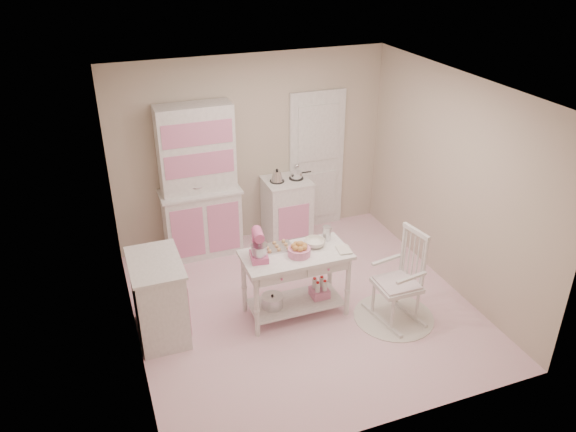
% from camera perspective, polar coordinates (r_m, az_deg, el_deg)
% --- Properties ---
extents(room_shell, '(3.84, 3.84, 2.62)m').
position_cam_1_polar(room_shell, '(5.91, 1.71, 3.80)').
color(room_shell, pink).
rests_on(room_shell, ground).
extents(door, '(0.82, 0.05, 2.04)m').
position_cam_1_polar(door, '(8.08, 2.91, 5.59)').
color(door, white).
rests_on(door, ground).
extents(hutch, '(1.06, 0.50, 2.08)m').
position_cam_1_polar(hutch, '(7.41, -9.02, 3.36)').
color(hutch, white).
rests_on(hutch, ground).
extents(stove, '(0.62, 0.57, 0.92)m').
position_cam_1_polar(stove, '(7.90, -0.13, 0.65)').
color(stove, white).
rests_on(stove, ground).
extents(base_cabinet, '(0.54, 0.84, 0.92)m').
position_cam_1_polar(base_cabinet, '(6.24, -12.98, -8.13)').
color(base_cabinet, white).
rests_on(base_cabinet, ground).
extents(lace_rug, '(0.92, 0.92, 0.01)m').
position_cam_1_polar(lace_rug, '(6.68, 10.67, -10.01)').
color(lace_rug, white).
rests_on(lace_rug, ground).
extents(rocking_chair, '(0.59, 0.79, 1.10)m').
position_cam_1_polar(rocking_chair, '(6.37, 11.08, -6.10)').
color(rocking_chair, white).
rests_on(rocking_chair, ground).
extents(work_table, '(1.20, 0.60, 0.80)m').
position_cam_1_polar(work_table, '(6.41, 0.77, -6.88)').
color(work_table, white).
rests_on(work_table, ground).
extents(stand_mixer, '(0.24, 0.31, 0.34)m').
position_cam_1_polar(stand_mixer, '(6.01, -3.00, -3.05)').
color(stand_mixer, '#D95B93').
rests_on(stand_mixer, work_table).
extents(cookie_tray, '(0.34, 0.24, 0.02)m').
position_cam_1_polar(cookie_tray, '(6.29, -1.07, -3.21)').
color(cookie_tray, silver).
rests_on(cookie_tray, work_table).
extents(bread_basket, '(0.25, 0.25, 0.09)m').
position_cam_1_polar(bread_basket, '(6.14, 1.14, -3.65)').
color(bread_basket, pink).
rests_on(bread_basket, work_table).
extents(mixing_bowl, '(0.24, 0.24, 0.08)m').
position_cam_1_polar(mixing_bowl, '(6.33, 2.73, -2.74)').
color(mixing_bowl, silver).
rests_on(mixing_bowl, work_table).
extents(metal_pitcher, '(0.10, 0.10, 0.17)m').
position_cam_1_polar(metal_pitcher, '(6.43, 3.94, -1.76)').
color(metal_pitcher, silver).
rests_on(metal_pitcher, work_table).
extents(recipe_book, '(0.17, 0.22, 0.02)m').
position_cam_1_polar(recipe_book, '(6.26, 5.05, -3.51)').
color(recipe_book, silver).
rests_on(recipe_book, work_table).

